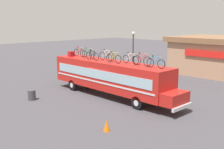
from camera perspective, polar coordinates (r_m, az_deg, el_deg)
ground_plane at (r=23.64m, az=-0.68°, el=-4.41°), size 120.00×120.00×0.00m
bus at (r=23.09m, az=-0.36°, el=-0.23°), size 13.19×2.40×2.96m
luggage_bag_1 at (r=26.60m, az=-8.39°, el=4.22°), size 0.45×0.50×0.47m
rooftop_bicycle_1 at (r=26.33m, az=-6.71°, el=4.52°), size 1.65×0.44×0.92m
rooftop_bicycle_2 at (r=25.32m, az=-4.91°, el=4.29°), size 1.74×0.44×0.91m
rooftop_bicycle_3 at (r=23.92m, az=-4.06°, el=3.90°), size 1.64×0.44×0.89m
rooftop_bicycle_4 at (r=23.41m, az=-1.12°, el=3.83°), size 1.79×0.44×0.95m
rooftop_bicycle_5 at (r=22.20m, az=0.34°, el=3.37°), size 1.69×0.44×0.89m
rooftop_bicycle_6 at (r=21.72m, az=3.85°, el=3.17°), size 1.68×0.44×0.87m
rooftop_bicycle_7 at (r=20.83m, az=6.20°, el=2.90°), size 1.73×0.44×0.98m
rooftop_bicycle_8 at (r=19.98m, az=8.96°, el=2.38°), size 1.62×0.44×0.87m
trash_bin at (r=23.27m, az=-16.17°, el=-4.07°), size 0.63×0.63×0.81m
traffic_cone at (r=16.24m, az=-1.10°, el=-10.44°), size 0.39×0.39×0.67m
street_lamp at (r=30.34m, az=4.36°, el=5.21°), size 0.36×0.36×5.13m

